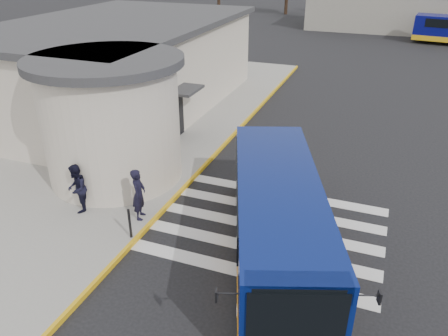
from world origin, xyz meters
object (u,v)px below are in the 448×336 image
(pedestrian_a, at_px, (139,194))
(pedestrian_b, at_px, (77,188))
(bollard, at_px, (130,223))
(transit_bus, at_px, (277,223))

(pedestrian_a, xyz_separation_m, pedestrian_b, (-2.23, -0.38, -0.04))
(pedestrian_a, relative_size, pedestrian_b, 1.04)
(bollard, bearing_deg, pedestrian_a, 104.97)
(pedestrian_a, bearing_deg, transit_bus, -109.26)
(pedestrian_a, relative_size, bollard, 1.76)
(transit_bus, relative_size, bollard, 8.98)
(pedestrian_b, relative_size, bollard, 1.69)
(pedestrian_b, bearing_deg, bollard, 47.19)
(pedestrian_b, bearing_deg, transit_bus, 64.71)
(transit_bus, height_order, pedestrian_a, transit_bus)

